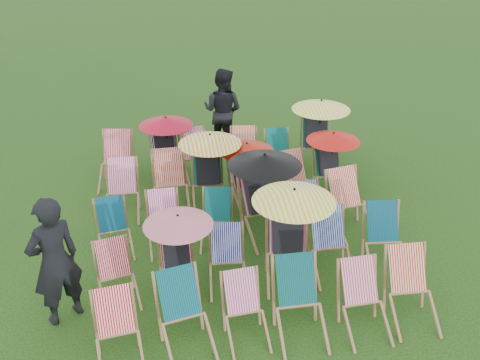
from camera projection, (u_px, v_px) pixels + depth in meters
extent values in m
plane|color=black|center=(242.00, 239.00, 8.98)|extent=(100.00, 100.00, 0.00)
cube|color=red|center=(114.00, 311.00, 6.59)|extent=(0.48, 0.38, 0.53)
cube|color=#0B753E|center=(179.00, 293.00, 6.79)|extent=(0.55, 0.45, 0.58)
cube|color=#E02C7E|center=(241.00, 291.00, 6.94)|extent=(0.45, 0.34, 0.51)
cube|color=#0A6B22|center=(296.00, 280.00, 6.99)|extent=(0.51, 0.38, 0.61)
cube|color=#E92E64|center=(359.00, 280.00, 7.07)|extent=(0.47, 0.35, 0.55)
cube|color=red|center=(407.00, 268.00, 7.24)|extent=(0.51, 0.39, 0.59)
cube|color=red|center=(112.00, 258.00, 7.59)|extent=(0.48, 0.39, 0.50)
cube|color=red|center=(176.00, 248.00, 7.77)|extent=(0.44, 0.33, 0.52)
cube|color=black|center=(176.00, 250.00, 7.73)|extent=(0.37, 0.38, 0.54)
sphere|color=tan|center=(174.00, 230.00, 7.67)|extent=(0.19, 0.19, 0.19)
cylinder|color=black|center=(179.00, 237.00, 7.59)|extent=(0.03, 0.03, 0.63)
cone|color=#CA6777|center=(178.00, 220.00, 7.46)|extent=(1.00, 1.00, 0.15)
cube|color=#0711A2|center=(226.00, 243.00, 7.87)|extent=(0.47, 0.37, 0.52)
cube|color=#CA287C|center=(287.00, 230.00, 7.97)|extent=(0.59, 0.47, 0.63)
cube|color=black|center=(287.00, 232.00, 7.92)|extent=(0.51, 0.52, 0.66)
sphere|color=tan|center=(288.00, 208.00, 7.86)|extent=(0.23, 0.23, 0.23)
cylinder|color=black|center=(293.00, 216.00, 7.75)|extent=(0.03, 0.03, 0.77)
cone|color=yellow|center=(294.00, 195.00, 7.58)|extent=(1.22, 1.22, 0.19)
cube|color=#082CB0|center=(328.00, 227.00, 8.13)|extent=(0.49, 0.37, 0.58)
cube|color=#09682A|center=(382.00, 221.00, 8.28)|extent=(0.52, 0.41, 0.57)
cube|color=#096540|center=(111.00, 214.00, 8.61)|extent=(0.47, 0.37, 0.51)
cube|color=#EC2F99|center=(163.00, 207.00, 8.73)|extent=(0.46, 0.34, 0.54)
cube|color=#0A6D25|center=(218.00, 205.00, 8.86)|extent=(0.49, 0.40, 0.52)
cube|color=#D72B5D|center=(258.00, 193.00, 8.95)|extent=(0.59, 0.48, 0.63)
cube|color=black|center=(259.00, 194.00, 8.91)|extent=(0.52, 0.53, 0.66)
sphere|color=tan|center=(257.00, 173.00, 8.84)|extent=(0.23, 0.23, 0.23)
cylinder|color=black|center=(264.00, 179.00, 8.76)|extent=(0.03, 0.03, 0.77)
cone|color=black|center=(265.00, 160.00, 8.59)|extent=(1.21, 1.21, 0.19)
cube|color=#07189D|center=(307.00, 198.00, 9.07)|extent=(0.46, 0.36, 0.51)
cube|color=red|center=(344.00, 187.00, 9.15)|extent=(0.58, 0.47, 0.62)
cube|color=#ED2F7B|center=(122.00, 175.00, 9.61)|extent=(0.51, 0.39, 0.58)
cube|color=red|center=(169.00, 167.00, 9.81)|extent=(0.52, 0.38, 0.62)
cube|color=#0A6C28|center=(207.00, 167.00, 9.88)|extent=(0.52, 0.39, 0.59)
cube|color=black|center=(207.00, 168.00, 9.84)|extent=(0.44, 0.45, 0.62)
sphere|color=tan|center=(206.00, 150.00, 9.77)|extent=(0.22, 0.22, 0.22)
cylinder|color=black|center=(210.00, 156.00, 9.68)|extent=(0.03, 0.03, 0.72)
cone|color=#FFB00D|center=(210.00, 139.00, 9.52)|extent=(1.14, 1.14, 0.18)
cube|color=#E32D89|center=(242.00, 172.00, 9.90)|extent=(0.49, 0.40, 0.52)
cube|color=black|center=(243.00, 173.00, 9.87)|extent=(0.43, 0.44, 0.54)
sphere|color=tan|center=(241.00, 157.00, 9.81)|extent=(0.19, 0.19, 0.19)
cylinder|color=black|center=(247.00, 162.00, 9.74)|extent=(0.03, 0.03, 0.63)
cone|color=#A61A09|center=(247.00, 147.00, 9.61)|extent=(0.99, 0.99, 0.15)
cube|color=red|center=(292.00, 166.00, 10.05)|extent=(0.52, 0.42, 0.55)
cube|color=#09613D|center=(327.00, 161.00, 10.29)|extent=(0.44, 0.32, 0.52)
cube|color=black|center=(328.00, 162.00, 10.25)|extent=(0.37, 0.38, 0.55)
sphere|color=tan|center=(327.00, 146.00, 10.20)|extent=(0.19, 0.19, 0.19)
cylinder|color=black|center=(332.00, 151.00, 10.12)|extent=(0.03, 0.03, 0.64)
cone|color=red|center=(333.00, 137.00, 9.98)|extent=(1.00, 1.00, 0.16)
cube|color=red|center=(117.00, 147.00, 10.61)|extent=(0.58, 0.47, 0.62)
cube|color=#060C90|center=(164.00, 146.00, 10.81)|extent=(0.50, 0.39, 0.55)
cube|color=black|center=(164.00, 147.00, 10.77)|extent=(0.43, 0.44, 0.58)
sphere|color=tan|center=(163.00, 131.00, 10.70)|extent=(0.20, 0.20, 0.20)
cylinder|color=black|center=(167.00, 136.00, 10.63)|extent=(0.03, 0.03, 0.68)
cone|color=#B00A22|center=(166.00, 121.00, 10.48)|extent=(1.06, 1.06, 0.16)
cube|color=#DE2C62|center=(193.00, 143.00, 10.89)|extent=(0.53, 0.42, 0.57)
cube|color=red|center=(244.00, 141.00, 10.99)|extent=(0.52, 0.41, 0.56)
cube|color=#0B7626|center=(277.00, 142.00, 11.05)|extent=(0.44, 0.33, 0.53)
cube|color=#0A6E2F|center=(315.00, 132.00, 11.25)|extent=(0.59, 0.48, 0.62)
cube|color=black|center=(316.00, 133.00, 11.21)|extent=(0.51, 0.53, 0.65)
sphere|color=tan|center=(316.00, 116.00, 11.14)|extent=(0.23, 0.23, 0.23)
cylinder|color=black|center=(320.00, 121.00, 11.03)|extent=(0.03, 0.03, 0.76)
cone|color=#FBEE0D|center=(321.00, 105.00, 10.87)|extent=(1.20, 1.20, 0.18)
imported|color=black|center=(55.00, 261.00, 6.89)|extent=(0.82, 0.75, 1.88)
imported|color=black|center=(223.00, 111.00, 11.65)|extent=(1.15, 1.09, 1.88)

